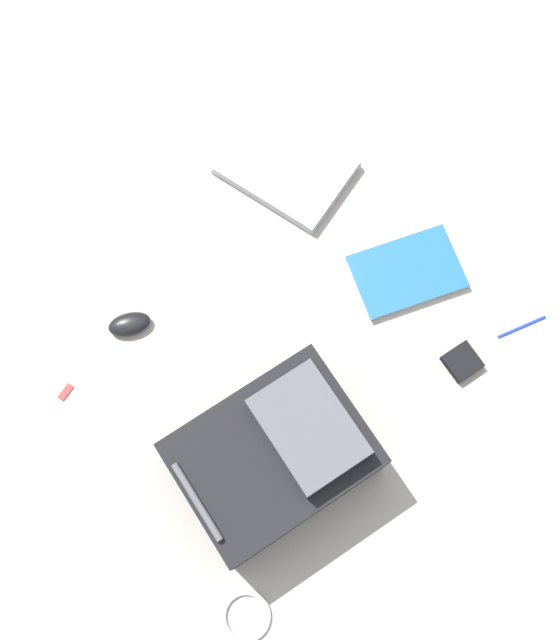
# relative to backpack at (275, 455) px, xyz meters

# --- Properties ---
(ground_plane) EXTENTS (3.86, 3.86, 0.00)m
(ground_plane) POSITION_rel_backpack_xyz_m (0.22, -0.23, -0.10)
(ground_plane) COLOR gray
(backpack) EXTENTS (0.39, 0.48, 0.23)m
(backpack) POSITION_rel_backpack_xyz_m (0.00, 0.00, 0.00)
(backpack) COLOR black
(backpack) RESTS_ON ground_plane
(laptop) EXTENTS (0.38, 0.32, 0.03)m
(laptop) POSITION_rel_backpack_xyz_m (0.57, -0.55, -0.08)
(laptop) COLOR #929296
(laptop) RESTS_ON ground_plane
(book_blue) EXTENTS (0.28, 0.33, 0.02)m
(book_blue) POSITION_rel_backpack_xyz_m (0.13, -0.59, -0.09)
(book_blue) COLOR silver
(book_blue) RESTS_ON ground_plane
(computer_mouse) EXTENTS (0.10, 0.13, 0.04)m
(computer_mouse) POSITION_rel_backpack_xyz_m (0.51, 0.05, -0.08)
(computer_mouse) COLOR black
(computer_mouse) RESTS_ON ground_plane
(cable_coil) EXTENTS (0.12, 0.12, 0.01)m
(cable_coil) POSITION_rel_backpack_xyz_m (-0.22, 0.30, -0.09)
(cable_coil) COLOR silver
(cable_coil) RESTS_ON ground_plane
(pen_black) EXTENTS (0.05, 0.13, 0.01)m
(pen_black) POSITION_rel_backpack_xyz_m (-0.18, -0.71, -0.09)
(pen_black) COLOR #1933B2
(pen_black) RESTS_ON ground_plane
(earbud_pouch) EXTENTS (0.09, 0.09, 0.02)m
(earbud_pouch) POSITION_rel_backpack_xyz_m (-0.14, -0.52, -0.09)
(earbud_pouch) COLOR black
(earbud_pouch) RESTS_ON ground_plane
(usb_stick) EXTENTS (0.03, 0.05, 0.01)m
(usb_stick) POSITION_rel_backpack_xyz_m (0.48, 0.28, -0.09)
(usb_stick) COLOR #B21919
(usb_stick) RESTS_ON ground_plane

